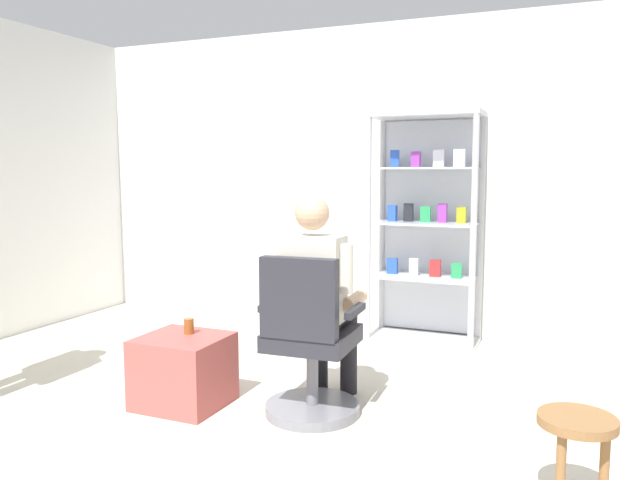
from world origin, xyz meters
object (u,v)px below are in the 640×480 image
object	(u,v)px
display_cabinet_main	(426,227)
storage_crate	(183,371)
wooden_stool	(577,436)
seated_shopkeeper	(319,292)
tea_glass	(189,326)
office_chair	(309,351)

from	to	relation	value
display_cabinet_main	storage_crate	xyz separation A→B (m)	(-1.03, -2.00, -0.75)
storage_crate	wooden_stool	bearing A→B (deg)	-9.60
seated_shopkeeper	wooden_stool	distance (m)	1.62
wooden_stool	tea_glass	bearing A→B (deg)	168.61
display_cabinet_main	seated_shopkeeper	xyz separation A→B (m)	(-0.25, -1.72, -0.25)
storage_crate	tea_glass	size ratio (longest dim) A/B	5.28
office_chair	storage_crate	world-z (taller)	office_chair
seated_shopkeeper	wooden_stool	world-z (taller)	seated_shopkeeper
display_cabinet_main	storage_crate	bearing A→B (deg)	-117.23
office_chair	tea_glass	bearing A→B (deg)	-176.64
office_chair	wooden_stool	bearing A→B (deg)	-19.05
display_cabinet_main	storage_crate	distance (m)	2.37
display_cabinet_main	wooden_stool	size ratio (longest dim) A/B	4.52
display_cabinet_main	storage_crate	world-z (taller)	display_cabinet_main
seated_shopkeeper	storage_crate	xyz separation A→B (m)	(-0.78, -0.28, -0.50)
seated_shopkeeper	tea_glass	bearing A→B (deg)	-164.98
storage_crate	tea_glass	bearing A→B (deg)	91.84
tea_glass	display_cabinet_main	bearing A→B (deg)	61.85
seated_shopkeeper	storage_crate	size ratio (longest dim) A/B	2.56
office_chair	wooden_stool	distance (m)	1.51
office_chair	storage_crate	size ratio (longest dim) A/B	1.90
office_chair	storage_crate	xyz separation A→B (m)	(-0.79, -0.12, -0.18)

